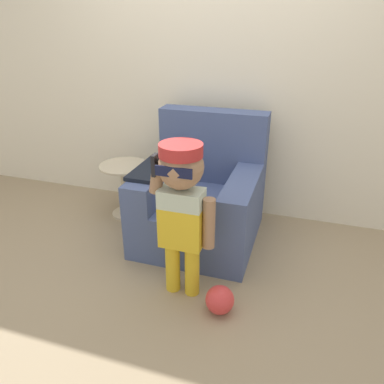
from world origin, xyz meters
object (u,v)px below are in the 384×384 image
armchair (202,198)px  toy_ball (220,300)px  person_child (182,199)px  side_table (125,185)px

armchair → toy_ball: armchair is taller
armchair → person_child: person_child is taller
side_table → toy_ball: bearing=-41.0°
side_table → toy_ball: 1.52m
side_table → person_child: bearing=-45.5°
armchair → side_table: bearing=170.8°
side_table → toy_ball: side_table is taller
person_child → side_table: person_child is taller
armchair → toy_ball: size_ratio=5.49×
person_child → toy_ball: (0.28, -0.12, -0.60)m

